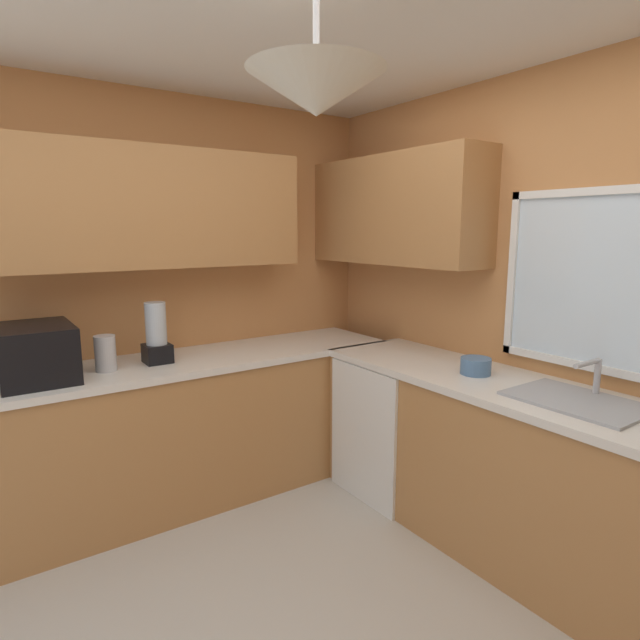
{
  "coord_description": "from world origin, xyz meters",
  "views": [
    {
      "loc": [
        1.41,
        -0.96,
        1.68
      ],
      "look_at": [
        -0.62,
        0.44,
        1.25
      ],
      "focal_mm": 29.14,
      "sensor_mm": 36.0,
      "label": 1
    }
  ],
  "objects_px": {
    "dishwasher": "(397,425)",
    "blender_appliance": "(156,336)",
    "microwave": "(36,353)",
    "kettle": "(105,353)",
    "sink_assembly": "(578,400)",
    "bowl": "(476,366)"
  },
  "relations": [
    {
      "from": "kettle",
      "to": "sink_assembly",
      "type": "xyz_separation_m",
      "value": [
        1.78,
        1.65,
        -0.09
      ]
    },
    {
      "from": "dishwasher",
      "to": "sink_assembly",
      "type": "xyz_separation_m",
      "value": [
        1.14,
        0.04,
        0.48
      ]
    },
    {
      "from": "microwave",
      "to": "bowl",
      "type": "height_order",
      "value": "microwave"
    },
    {
      "from": "blender_appliance",
      "to": "kettle",
      "type": "bearing_deg",
      "value": -86.1
    },
    {
      "from": "dishwasher",
      "to": "microwave",
      "type": "xyz_separation_m",
      "value": [
        -0.66,
        -1.95,
        0.62
      ]
    },
    {
      "from": "microwave",
      "to": "kettle",
      "type": "bearing_deg",
      "value": 86.6
    },
    {
      "from": "dishwasher",
      "to": "kettle",
      "type": "distance_m",
      "value": 1.82
    },
    {
      "from": "dishwasher",
      "to": "bowl",
      "type": "relative_size",
      "value": 5.24
    },
    {
      "from": "sink_assembly",
      "to": "bowl",
      "type": "height_order",
      "value": "sink_assembly"
    },
    {
      "from": "dishwasher",
      "to": "blender_appliance",
      "type": "xyz_separation_m",
      "value": [
        -0.66,
        -1.32,
        0.63
      ]
    },
    {
      "from": "microwave",
      "to": "bowl",
      "type": "bearing_deg",
      "value": 58.06
    },
    {
      "from": "microwave",
      "to": "sink_assembly",
      "type": "height_order",
      "value": "microwave"
    },
    {
      "from": "bowl",
      "to": "blender_appliance",
      "type": "height_order",
      "value": "blender_appliance"
    },
    {
      "from": "dishwasher",
      "to": "blender_appliance",
      "type": "bearing_deg",
      "value": -116.62
    },
    {
      "from": "bowl",
      "to": "blender_appliance",
      "type": "bearing_deg",
      "value": -132.46
    },
    {
      "from": "dishwasher",
      "to": "kettle",
      "type": "xyz_separation_m",
      "value": [
        -0.64,
        -1.61,
        0.57
      ]
    },
    {
      "from": "microwave",
      "to": "blender_appliance",
      "type": "bearing_deg",
      "value": 90.0
    },
    {
      "from": "dishwasher",
      "to": "kettle",
      "type": "height_order",
      "value": "kettle"
    },
    {
      "from": "microwave",
      "to": "blender_appliance",
      "type": "xyz_separation_m",
      "value": [
        0.0,
        0.63,
        0.02
      ]
    },
    {
      "from": "kettle",
      "to": "bowl",
      "type": "relative_size",
      "value": 1.23
    },
    {
      "from": "kettle",
      "to": "bowl",
      "type": "xyz_separation_m",
      "value": [
        1.21,
        1.64,
        -0.06
      ]
    },
    {
      "from": "microwave",
      "to": "bowl",
      "type": "xyz_separation_m",
      "value": [
        1.23,
        1.98,
        -0.1
      ]
    }
  ]
}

